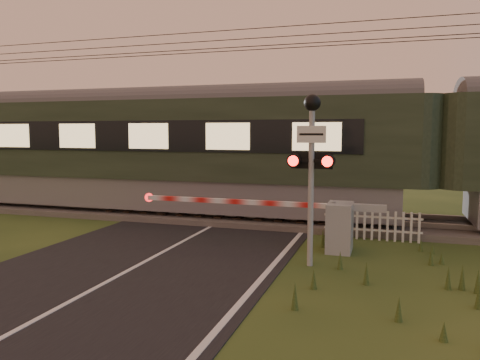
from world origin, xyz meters
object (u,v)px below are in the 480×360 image
(train, at_px, (437,151))
(boom_gate, at_px, (330,224))
(picket_fence, at_px, (372,225))
(crossing_signal, at_px, (312,149))

(train, bearing_deg, boom_gate, -128.44)
(train, bearing_deg, picket_fence, -131.76)
(boom_gate, xyz_separation_m, picket_fence, (0.95, 1.43, -0.25))
(crossing_signal, relative_size, picket_fence, 1.44)
(train, distance_m, crossing_signal, 5.57)
(boom_gate, distance_m, crossing_signal, 2.36)
(train, xyz_separation_m, boom_gate, (-2.64, -3.32, -1.65))
(picket_fence, bearing_deg, train, 48.24)
(train, bearing_deg, crossing_signal, -121.13)
(boom_gate, bearing_deg, train, 51.56)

